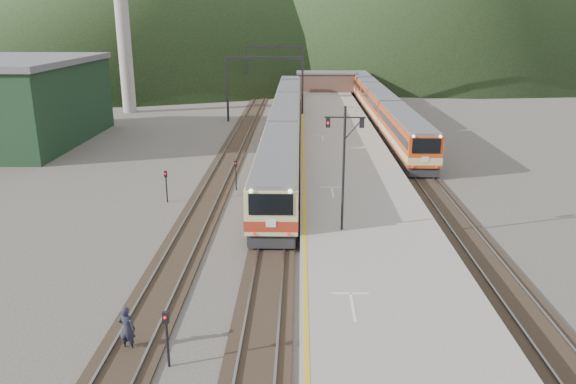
{
  "coord_description": "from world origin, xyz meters",
  "views": [
    {
      "loc": [
        1.57,
        -14.81,
        12.45
      ],
      "look_at": [
        0.82,
        18.77,
        2.0
      ],
      "focal_mm": 35.0,
      "sensor_mm": 36.0,
      "label": 1
    }
  ],
  "objects_px": {
    "signal_mast": "(344,156)",
    "worker": "(127,328)",
    "main_train": "(286,121)",
    "second_train": "(379,105)"
  },
  "relations": [
    {
      "from": "main_train",
      "to": "worker",
      "type": "height_order",
      "value": "main_train"
    },
    {
      "from": "second_train",
      "to": "signal_mast",
      "type": "relative_size",
      "value": 8.0
    },
    {
      "from": "main_train",
      "to": "worker",
      "type": "xyz_separation_m",
      "value": [
        -5.11,
        -39.93,
        -1.1
      ]
    },
    {
      "from": "main_train",
      "to": "worker",
      "type": "relative_size",
      "value": 32.52
    },
    {
      "from": "worker",
      "to": "second_train",
      "type": "bearing_deg",
      "value": -97.99
    },
    {
      "from": "main_train",
      "to": "second_train",
      "type": "relative_size",
      "value": 1.09
    },
    {
      "from": "main_train",
      "to": "signal_mast",
      "type": "relative_size",
      "value": 8.68
    },
    {
      "from": "signal_mast",
      "to": "worker",
      "type": "distance_m",
      "value": 14.67
    },
    {
      "from": "worker",
      "to": "signal_mast",
      "type": "bearing_deg",
      "value": -120.65
    },
    {
      "from": "second_train",
      "to": "worker",
      "type": "bearing_deg",
      "value": -107.62
    }
  ]
}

